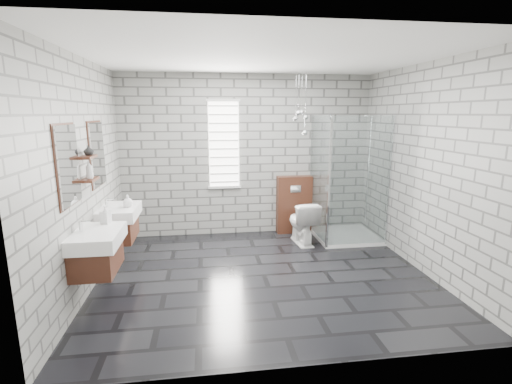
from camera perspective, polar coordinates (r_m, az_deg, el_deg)
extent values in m
cube|color=black|center=(4.95, 1.23, -12.76)|extent=(4.20, 3.60, 0.02)
cube|color=white|center=(4.54, 1.39, 20.23)|extent=(4.20, 3.60, 0.02)
cube|color=gray|center=(6.32, -1.31, 5.56)|extent=(4.20, 0.02, 2.70)
cube|color=gray|center=(2.81, 7.17, -2.77)|extent=(4.20, 0.02, 2.70)
cube|color=gray|center=(4.70, -25.02, 2.17)|extent=(0.02, 3.60, 2.70)
cube|color=gray|center=(5.30, 24.47, 3.22)|extent=(0.02, 3.60, 2.70)
cube|color=#492416|center=(4.36, -23.27, -9.32)|extent=(0.42, 0.62, 0.30)
cube|color=silver|center=(4.30, -20.70, -8.98)|extent=(0.02, 0.35, 0.01)
cube|color=white|center=(4.28, -23.19, -6.51)|extent=(0.47, 0.70, 0.15)
cylinder|color=silver|center=(4.28, -25.35, -4.78)|extent=(0.04, 0.04, 0.12)
cylinder|color=silver|center=(4.25, -24.77, -4.14)|extent=(0.10, 0.02, 0.02)
cube|color=white|center=(4.18, -26.95, 3.67)|extent=(0.03, 0.55, 0.80)
cube|color=#492416|center=(4.18, -27.10, 3.66)|extent=(0.01, 0.59, 0.84)
cube|color=#492416|center=(5.32, -20.35, -5.28)|extent=(0.42, 0.62, 0.30)
cube|color=silver|center=(5.27, -18.25, -4.95)|extent=(0.02, 0.35, 0.01)
cube|color=white|center=(5.25, -20.26, -2.93)|extent=(0.47, 0.70, 0.15)
cylinder|color=silver|center=(5.26, -22.02, -1.54)|extent=(0.04, 0.04, 0.12)
cylinder|color=silver|center=(5.23, -21.53, -0.99)|extent=(0.10, 0.02, 0.02)
cube|color=white|center=(5.17, -23.25, 5.37)|extent=(0.03, 0.55, 0.80)
cube|color=#492416|center=(5.17, -23.37, 5.36)|extent=(0.01, 0.59, 0.84)
cube|color=#492416|center=(4.64, -24.22, 1.74)|extent=(0.14, 0.30, 0.03)
cube|color=#492416|center=(4.60, -24.50, 4.93)|extent=(0.14, 0.30, 0.03)
cube|color=white|center=(6.25, -4.97, 7.28)|extent=(0.50, 0.02, 1.40)
cube|color=silver|center=(6.21, -5.08, 13.90)|extent=(0.56, 0.04, 0.04)
cube|color=silver|center=(6.33, -4.84, 0.76)|extent=(0.56, 0.04, 0.04)
cube|color=silver|center=(6.31, -4.86, 1.55)|extent=(0.48, 0.01, 0.02)
cube|color=silver|center=(6.29, -4.88, 2.81)|extent=(0.48, 0.01, 0.02)
cube|color=silver|center=(6.26, -4.90, 4.07)|extent=(0.48, 0.01, 0.02)
cube|color=silver|center=(6.25, -4.92, 5.34)|extent=(0.48, 0.01, 0.02)
cube|color=silver|center=(6.23, -4.95, 6.62)|extent=(0.48, 0.01, 0.02)
cube|color=silver|center=(6.22, -4.97, 7.91)|extent=(0.48, 0.01, 0.02)
cube|color=silver|center=(6.21, -4.99, 9.19)|extent=(0.48, 0.01, 0.02)
cube|color=silver|center=(6.21, -5.02, 10.48)|extent=(0.48, 0.01, 0.02)
cube|color=silver|center=(6.20, -5.04, 11.78)|extent=(0.48, 0.01, 0.03)
cube|color=silver|center=(6.21, -5.07, 13.07)|extent=(0.48, 0.01, 0.03)
cube|color=#492416|center=(6.51, 5.86, -1.93)|extent=(0.60, 0.20, 1.00)
cube|color=silver|center=(6.34, 6.14, 0.48)|extent=(0.18, 0.01, 0.12)
cube|color=white|center=(6.51, 13.51, -6.52)|extent=(1.00, 1.00, 0.06)
cube|color=silver|center=(5.82, 15.73, 1.36)|extent=(1.00, 0.01, 2.00)
cube|color=silver|center=(6.10, 9.68, 2.12)|extent=(0.01, 1.00, 2.00)
cube|color=silver|center=(5.65, 11.16, 1.26)|extent=(0.03, 0.03, 2.00)
cube|color=silver|center=(6.03, 19.92, 1.44)|extent=(0.03, 0.03, 2.00)
cylinder|color=silver|center=(6.61, 16.91, 3.14)|extent=(0.02, 0.02, 1.80)
cylinder|color=silver|center=(6.51, 16.75, 11.16)|extent=(0.14, 0.14, 0.02)
sphere|color=silver|center=(5.92, 6.51, 11.98)|extent=(0.09, 0.09, 0.09)
cylinder|color=silver|center=(5.93, 6.59, 15.26)|extent=(0.01, 0.01, 0.59)
sphere|color=silver|center=(5.96, 7.49, 9.02)|extent=(0.09, 0.09, 0.09)
cylinder|color=silver|center=(5.96, 7.62, 13.75)|extent=(0.01, 0.01, 0.90)
sphere|color=silver|center=(6.06, 7.00, 12.06)|extent=(0.09, 0.09, 0.09)
cylinder|color=silver|center=(6.07, 7.08, 15.22)|extent=(0.01, 0.01, 0.58)
sphere|color=silver|center=(6.02, 6.09, 11.18)|extent=(0.09, 0.09, 0.09)
cylinder|color=silver|center=(6.03, 6.17, 14.81)|extent=(0.01, 0.01, 0.68)
sphere|color=silver|center=(6.06, 7.60, 11.31)|extent=(0.09, 0.09, 0.09)
cylinder|color=silver|center=(6.07, 7.70, 14.84)|extent=(0.01, 0.01, 0.66)
imported|color=white|center=(6.02, 7.09, -4.62)|extent=(0.45, 0.71, 0.69)
imported|color=#B2B2B2|center=(4.48, -22.15, -3.22)|extent=(0.12, 0.12, 0.21)
imported|color=#B2B2B2|center=(5.16, -19.13, -1.30)|extent=(0.14, 0.14, 0.16)
imported|color=#B2B2B2|center=(4.60, -24.28, 3.15)|extent=(0.09, 0.09, 0.20)
imported|color=#B2B2B2|center=(4.62, -24.36, 5.85)|extent=(0.12, 0.12, 0.11)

